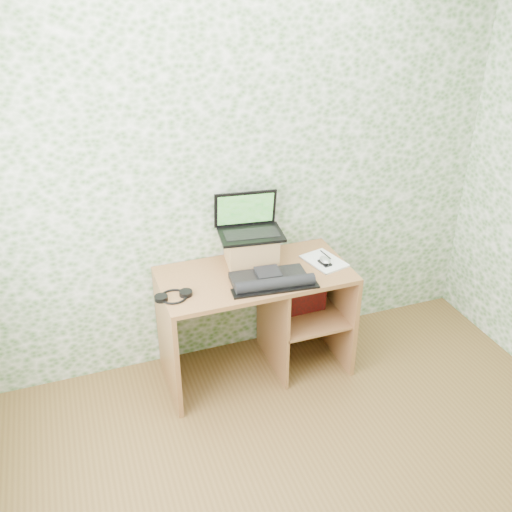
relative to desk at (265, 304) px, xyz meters
name	(u,v)px	position (x,y,z in m)	size (l,w,h in m)	color
wall_back	(238,174)	(-0.08, 0.28, 0.82)	(3.50, 3.50, 0.00)	silver
desk	(265,304)	(0.00, 0.00, 0.00)	(1.20, 0.60, 0.75)	brown
riser	(251,249)	(-0.05, 0.12, 0.36)	(0.31, 0.26, 0.19)	#A6754A
laptop	(249,224)	(-0.05, 0.16, 0.52)	(0.43, 0.33, 0.27)	black
keyboard	(271,280)	(-0.03, -0.18, 0.29)	(0.53, 0.31, 0.07)	black
headphones	(174,296)	(-0.62, -0.13, 0.28)	(0.22, 0.16, 0.03)	black
notepad	(324,261)	(0.39, -0.04, 0.28)	(0.20, 0.28, 0.01)	silver
mouse	(325,261)	(0.37, -0.09, 0.30)	(0.06, 0.10, 0.03)	#B8B8BA
pen	(326,255)	(0.43, 0.02, 0.29)	(0.01, 0.01, 0.13)	black
red_box	(307,291)	(0.29, -0.03, 0.06)	(0.25, 0.08, 0.30)	maroon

